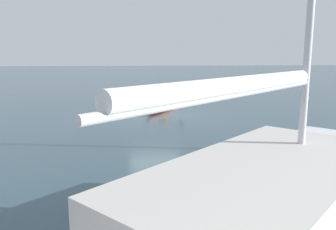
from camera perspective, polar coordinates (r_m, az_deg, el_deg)
ground_plane at (r=16.38m, az=-2.20°, el=-0.09°), size 160.00×160.00×0.00m
kayak at (r=18.04m, az=-0.66°, el=1.34°), size 2.56×4.43×0.29m
kayaker at (r=18.05m, az=-0.58°, el=2.75°), size 2.17×1.06×0.71m
sailboat_behind_kayak at (r=5.63m, az=17.99°, el=-14.66°), size 9.95×9.60×13.05m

